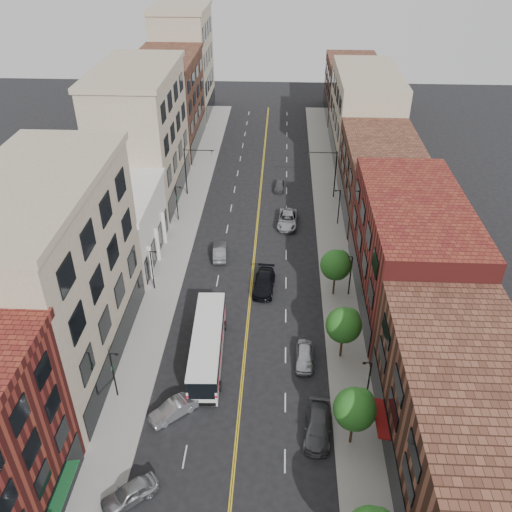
% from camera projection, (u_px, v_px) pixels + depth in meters
% --- Properties ---
extents(ground, '(220.00, 220.00, 0.00)m').
position_uv_depth(ground, '(232.00, 481.00, 41.38)').
color(ground, black).
rests_on(ground, ground).
extents(sidewalk_left, '(4.00, 110.00, 0.15)m').
position_uv_depth(sidewalk_left, '(180.00, 239.00, 70.99)').
color(sidewalk_left, gray).
rests_on(sidewalk_left, ground).
extents(sidewalk_right, '(4.00, 110.00, 0.15)m').
position_uv_depth(sidewalk_right, '(333.00, 243.00, 70.16)').
color(sidewalk_right, gray).
rests_on(sidewalk_right, ground).
extents(bldg_l_tanoffice, '(10.00, 22.00, 18.00)m').
position_uv_depth(bldg_l_tanoffice, '(52.00, 280.00, 48.01)').
color(bldg_l_tanoffice, gray).
rests_on(bldg_l_tanoffice, ground).
extents(bldg_l_white, '(10.00, 14.00, 8.00)m').
position_uv_depth(bldg_l_white, '(114.00, 227.00, 65.79)').
color(bldg_l_white, silver).
rests_on(bldg_l_white, ground).
extents(bldg_l_far_a, '(10.00, 20.00, 18.00)m').
position_uv_depth(bldg_l_far_a, '(141.00, 137.00, 77.25)').
color(bldg_l_far_a, gray).
rests_on(bldg_l_far_a, ground).
extents(bldg_l_far_b, '(10.00, 20.00, 15.00)m').
position_uv_depth(bldg_l_far_b, '(168.00, 104.00, 94.78)').
color(bldg_l_far_b, '#522E21').
rests_on(bldg_l_far_b, ground).
extents(bldg_l_far_c, '(10.00, 16.00, 20.00)m').
position_uv_depth(bldg_l_far_c, '(184.00, 63.00, 108.44)').
color(bldg_l_far_c, gray).
rests_on(bldg_l_far_c, ground).
extents(bldg_r_near, '(10.00, 26.00, 10.00)m').
position_uv_depth(bldg_r_near, '(472.00, 449.00, 37.93)').
color(bldg_r_near, '#522E21').
rests_on(bldg_r_near, ground).
extents(bldg_r_mid, '(10.00, 22.00, 12.00)m').
position_uv_depth(bldg_r_mid, '(410.00, 252.00, 57.43)').
color(bldg_r_mid, maroon).
rests_on(bldg_r_mid, ground).
extents(bldg_r_far_a, '(10.00, 20.00, 10.00)m').
position_uv_depth(bldg_r_far_a, '(381.00, 177.00, 75.52)').
color(bldg_r_far_a, '#522E21').
rests_on(bldg_r_far_a, ground).
extents(bldg_r_far_b, '(10.00, 22.00, 14.00)m').
position_uv_depth(bldg_r_far_b, '(365.00, 113.00, 91.96)').
color(bldg_r_far_b, gray).
rests_on(bldg_r_far_b, ground).
extents(bldg_r_far_c, '(10.00, 18.00, 11.00)m').
position_uv_depth(bldg_r_far_c, '(352.00, 88.00, 109.49)').
color(bldg_r_far_c, '#522E21').
rests_on(bldg_r_far_c, ground).
extents(tree_r_1, '(3.40, 3.40, 5.59)m').
position_uv_depth(tree_r_1, '(356.00, 408.00, 42.13)').
color(tree_r_1, black).
rests_on(tree_r_1, sidewalk_right).
extents(tree_r_2, '(3.40, 3.40, 5.59)m').
position_uv_depth(tree_r_2, '(345.00, 324.00, 50.48)').
color(tree_r_2, black).
rests_on(tree_r_2, sidewalk_right).
extents(tree_r_3, '(3.40, 3.40, 5.59)m').
position_uv_depth(tree_r_3, '(337.00, 264.00, 58.83)').
color(tree_r_3, black).
rests_on(tree_r_3, sidewalk_right).
extents(lamp_l_1, '(0.81, 0.55, 5.05)m').
position_uv_depth(lamp_l_1, '(114.00, 372.00, 46.89)').
color(lamp_l_1, black).
rests_on(lamp_l_1, sidewalk_left).
extents(lamp_l_2, '(0.81, 0.55, 5.05)m').
position_uv_depth(lamp_l_2, '(152.00, 268.00, 60.26)').
color(lamp_l_2, black).
rests_on(lamp_l_2, sidewalk_left).
extents(lamp_l_3, '(0.81, 0.55, 5.05)m').
position_uv_depth(lamp_l_3, '(177.00, 201.00, 73.62)').
color(lamp_l_3, black).
rests_on(lamp_l_3, sidewalk_left).
extents(lamp_r_1, '(0.81, 0.55, 5.05)m').
position_uv_depth(lamp_r_1, '(368.00, 382.00, 45.98)').
color(lamp_r_1, black).
rests_on(lamp_r_1, sidewalk_right).
extents(lamp_r_2, '(0.81, 0.55, 5.05)m').
position_uv_depth(lamp_r_2, '(350.00, 274.00, 59.34)').
color(lamp_r_2, black).
rests_on(lamp_r_2, sidewalk_right).
extents(lamp_r_3, '(0.81, 0.55, 5.05)m').
position_uv_depth(lamp_r_3, '(339.00, 205.00, 72.71)').
color(lamp_r_3, black).
rests_on(lamp_r_3, sidewalk_right).
extents(signal_mast_left, '(4.49, 0.18, 7.20)m').
position_uv_depth(signal_mast_left, '(190.00, 166.00, 79.36)').
color(signal_mast_left, black).
rests_on(signal_mast_left, sidewalk_left).
extents(signal_mast_right, '(4.49, 0.18, 7.20)m').
position_uv_depth(signal_mast_right, '(331.00, 169.00, 78.50)').
color(signal_mast_right, black).
rests_on(signal_mast_right, sidewalk_right).
extents(city_bus, '(3.42, 12.62, 3.22)m').
position_uv_depth(city_bus, '(207.00, 344.00, 51.55)').
color(city_bus, silver).
rests_on(city_bus, ground).
extents(car_angle_a, '(4.45, 4.03, 1.47)m').
position_uv_depth(car_angle_a, '(130.00, 493.00, 39.74)').
color(car_angle_a, '#919398').
rests_on(car_angle_a, ground).
extents(car_angle_b, '(4.23, 3.99, 1.42)m').
position_uv_depth(car_angle_b, '(173.00, 409.00, 46.35)').
color(car_angle_b, '#A2A5AA').
rests_on(car_angle_b, ground).
extents(car_parked_mid, '(2.65, 5.46, 1.53)m').
position_uv_depth(car_parked_mid, '(318.00, 427.00, 44.73)').
color(car_parked_mid, '#424347').
rests_on(car_parked_mid, ground).
extents(car_parked_far, '(1.87, 4.33, 1.45)m').
position_uv_depth(car_parked_far, '(305.00, 356.00, 51.72)').
color(car_parked_far, '#B1B3B9').
rests_on(car_parked_far, ground).
extents(car_lane_behind, '(2.06, 4.75, 1.52)m').
position_uv_depth(car_lane_behind, '(220.00, 251.00, 67.21)').
color(car_lane_behind, '#57575C').
rests_on(car_lane_behind, ground).
extents(car_lane_a, '(2.63, 5.76, 1.63)m').
position_uv_depth(car_lane_a, '(264.00, 283.00, 61.52)').
color(car_lane_a, black).
rests_on(car_lane_a, ground).
extents(car_lane_b, '(3.00, 5.90, 1.60)m').
position_uv_depth(car_lane_b, '(288.00, 219.00, 73.86)').
color(car_lane_b, '#A2A5AA').
rests_on(car_lane_b, ground).
extents(car_lane_c, '(1.74, 3.84, 1.28)m').
position_uv_depth(car_lane_c, '(279.00, 186.00, 83.06)').
color(car_lane_c, '#49494D').
rests_on(car_lane_c, ground).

